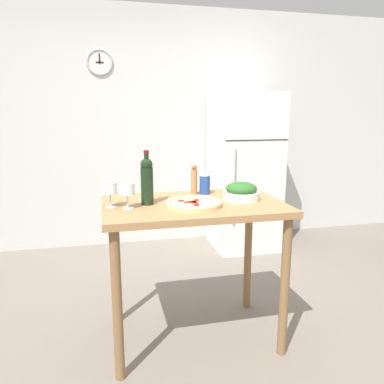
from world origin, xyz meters
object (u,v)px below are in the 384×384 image
Objects in this scene: wine_bottle at (147,180)px; wine_glass_near at (127,190)px; salad_bowl at (241,192)px; homemade_pizza at (194,203)px; pepper_mill at (194,180)px; salt_canister at (205,184)px; wine_glass_far at (110,189)px; refrigerator at (243,172)px.

wine_glass_near is (-0.12, -0.08, -0.04)m from wine_bottle.
salad_bowl reaches higher than homemade_pizza.
salt_canister is (0.08, 0.02, -0.03)m from pepper_mill.
wine_bottle reaches higher than homemade_pizza.
homemade_pizza is (0.27, -0.11, -0.14)m from wine_bottle.
wine_glass_far is (-0.10, 0.05, -0.00)m from wine_glass_near.
salad_bowl is 0.35m from homemade_pizza.
wine_bottle reaches higher than wine_glass_far.
pepper_mill is (-0.90, -1.42, 0.19)m from refrigerator.
wine_glass_far is 0.83m from salad_bowl.
wine_bottle is 2.19× the size of wine_glass_far.
wine_glass_far is at bearing -159.80° from salt_canister.
homemade_pizza is (0.49, -0.08, -0.09)m from wine_glass_far.
wine_glass_far is 0.64× the size of salad_bowl.
refrigerator is 7.19× the size of salad_bowl.
wine_bottle is at bearing -151.32° from pepper_mill.
salt_canister is at bearing -120.35° from refrigerator.
refrigerator reaches higher than wine_glass_near.
refrigerator reaches higher than wine_bottle.
refrigerator is 12.10× the size of salt_canister.
wine_bottle is 0.47m from salt_canister.
wine_glass_near is at bearing -146.97° from wine_bottle.
salt_canister is (0.15, 0.31, 0.05)m from homemade_pizza.
salt_canister is at bearing 27.94° from wine_glass_near.
wine_bottle is at bearing 158.07° from homemade_pizza.
refrigerator is at bearing 48.25° from wine_glass_far.
pepper_mill is at bearing 20.86° from wine_glass_far.
homemade_pizza is (-0.07, -0.29, -0.09)m from pepper_mill.
wine_bottle is (-1.24, -1.61, 0.24)m from refrigerator.
wine_glass_far is at bearing -172.73° from wine_bottle.
wine_glass_near is at bearing -152.06° from salt_canister.
pepper_mill is 0.31m from homemade_pizza.
wine_bottle is 0.39m from pepper_mill.
pepper_mill is at bearing 28.68° from wine_bottle.
refrigerator reaches higher than pepper_mill.
salad_bowl is 0.29m from salt_canister.
wine_glass_far is (-0.22, -0.03, -0.04)m from wine_bottle.
wine_glass_near is at bearing -28.13° from wine_glass_far.
pepper_mill is 1.52× the size of salt_canister.
refrigerator is at bearing 52.38° from wine_bottle.
salad_bowl is (0.27, -0.20, -0.05)m from pepper_mill.
refrigerator is at bearing 68.58° from salad_bowl.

